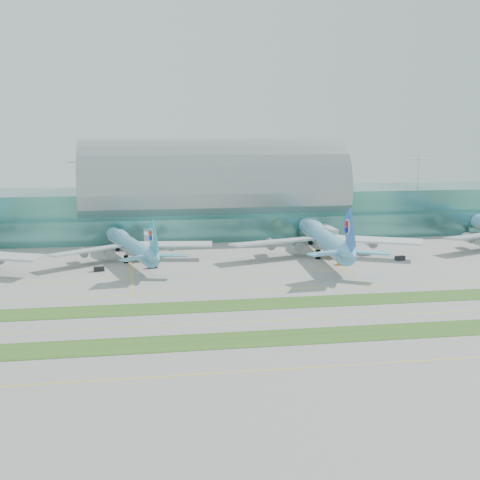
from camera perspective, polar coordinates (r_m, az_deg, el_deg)
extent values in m
plane|color=gray|center=(184.76, 2.86, -5.60)|extent=(700.00, 700.00, 0.00)
cube|color=#3D7A75|center=(308.84, -2.33, 2.50)|extent=(340.00, 42.00, 20.00)
cube|color=#3D7A75|center=(285.98, -1.71, 0.91)|extent=(340.00, 8.00, 10.00)
ellipsoid|color=#9EA5A8|center=(307.74, -2.34, 4.35)|extent=(340.00, 46.20, 16.17)
cylinder|color=white|center=(307.10, -2.35, 5.84)|extent=(0.80, 0.80, 16.00)
cube|color=#B2B7B7|center=(272.50, -7.86, 0.49)|extent=(3.50, 22.00, 3.00)
cylinder|color=black|center=(263.24, -7.77, -0.60)|extent=(1.00, 1.00, 4.00)
cube|color=#B2B7B7|center=(284.70, 7.41, 0.90)|extent=(3.50, 22.00, 3.00)
cylinder|color=black|center=(275.84, 8.00, -0.14)|extent=(1.00, 1.00, 4.00)
cube|color=#2D591E|center=(158.67, 5.07, -8.21)|extent=(420.00, 12.00, 0.08)
cube|color=#2D591E|center=(186.64, 2.73, -5.43)|extent=(420.00, 12.00, 0.08)
cube|color=yellow|center=(140.51, 7.16, -10.67)|extent=(420.00, 0.35, 0.01)
cube|color=yellow|center=(171.65, 3.88, -6.81)|extent=(420.00, 0.35, 0.01)
cube|color=yellow|center=(201.80, 1.76, -4.27)|extent=(420.00, 0.35, 0.01)
cube|color=yellow|center=(222.82, 0.65, -2.92)|extent=(420.00, 0.35, 0.01)
cylinder|color=#5BA5C8|center=(247.36, -9.31, -0.47)|extent=(19.00, 56.42, 5.67)
ellipsoid|color=#5BA5C8|center=(262.32, -10.17, 0.43)|extent=(9.33, 18.02, 4.04)
cone|color=#5BA5C8|center=(276.70, -10.86, 0.56)|extent=(6.60, 5.79, 5.67)
cone|color=#5BA5C8|center=(216.76, -7.24, -1.56)|extent=(7.19, 9.28, 5.39)
cube|color=silver|center=(242.28, -12.98, -0.89)|extent=(26.29, 21.62, 1.12)
cylinder|color=#999BA1|center=(248.14, -12.24, -1.06)|extent=(4.22, 5.63, 3.11)
cube|color=silver|center=(250.11, -5.55, -0.36)|extent=(28.14, 10.74, 1.12)
cylinder|color=#999BA1|center=(253.91, -6.77, -0.67)|extent=(4.22, 5.63, 3.11)
cube|color=#2DA6C8|center=(217.44, -7.41, 0.02)|extent=(3.39, 11.81, 13.18)
cylinder|color=white|center=(218.09, -7.49, 0.41)|extent=(1.84, 4.46, 4.39)
cylinder|color=black|center=(268.74, -10.42, -0.60)|extent=(1.65, 1.65, 2.74)
cylinder|color=black|center=(244.00, -9.70, -1.62)|extent=(1.65, 1.65, 2.74)
cylinder|color=black|center=(245.32, -8.45, -1.53)|extent=(1.65, 1.65, 2.74)
cylinder|color=#69B6E7|center=(253.69, 7.22, 0.10)|extent=(11.88, 68.60, 6.83)
ellipsoid|color=#69B6E7|center=(271.85, 6.36, 1.16)|extent=(8.01, 21.18, 4.87)
cone|color=#69B6E7|center=(289.25, 5.64, 1.31)|extent=(7.22, 6.00, 6.83)
cone|color=#69B6E7|center=(216.60, 9.43, -1.25)|extent=(7.20, 10.37, 6.49)
cube|color=silver|center=(248.07, 2.85, -0.16)|extent=(34.00, 17.97, 1.35)
cylinder|color=gray|center=(255.00, 3.76, -0.42)|extent=(4.18, 6.32, 3.74)
cube|color=silver|center=(256.70, 11.65, -0.01)|extent=(33.30, 22.05, 1.35)
cylinder|color=gray|center=(261.33, 10.21, -0.31)|extent=(4.18, 6.32, 3.74)
cube|color=blue|center=(217.51, 9.33, 0.65)|extent=(1.73, 14.48, 15.88)
cylinder|color=white|center=(218.31, 9.27, 1.12)|extent=(1.38, 5.35, 5.29)
cylinder|color=black|center=(279.55, 6.05, -0.04)|extent=(1.98, 1.98, 3.30)
cylinder|color=black|center=(249.65, 6.67, -1.23)|extent=(1.98, 1.98, 3.30)
cylinder|color=black|center=(251.10, 8.15, -1.20)|extent=(1.98, 1.98, 3.30)
cone|color=#6BB1ED|center=(321.05, 19.37, 1.58)|extent=(6.52, 5.27, 6.50)
cube|color=silver|center=(279.97, 19.66, 0.36)|extent=(32.08, 19.20, 1.28)
cube|color=black|center=(232.10, -11.94, -2.42)|extent=(3.79, 2.50, 1.60)
cube|color=black|center=(234.01, -7.47, -2.20)|extent=(3.31, 2.16, 1.57)
cube|color=orange|center=(240.59, 8.70, -1.91)|extent=(3.92, 2.99, 1.44)
cube|color=black|center=(252.12, 13.49, -1.52)|extent=(3.82, 2.23, 1.64)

